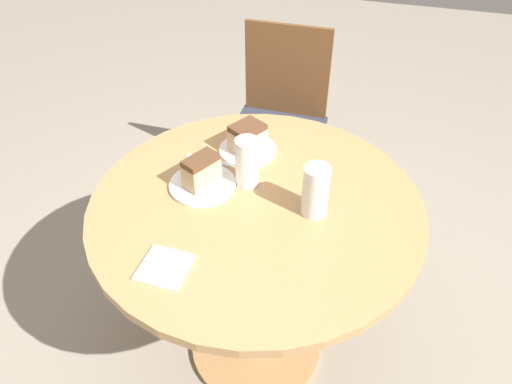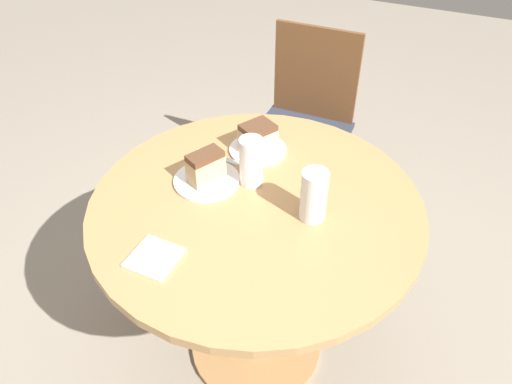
{
  "view_description": "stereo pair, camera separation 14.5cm",
  "coord_description": "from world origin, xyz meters",
  "px_view_note": "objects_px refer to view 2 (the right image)",
  "views": [
    {
      "loc": [
        0.3,
        -1.07,
        1.74
      ],
      "look_at": [
        0.0,
        0.0,
        0.8
      ],
      "focal_mm": 35.0,
      "sensor_mm": 36.0,
      "label": 1
    },
    {
      "loc": [
        0.44,
        -1.02,
        1.74
      ],
      "look_at": [
        0.0,
        0.0,
        0.8
      ],
      "focal_mm": 35.0,
      "sensor_mm": 36.0,
      "label": 2
    }
  ],
  "objects_px": {
    "cake_slice_near": "(206,167)",
    "glass_water": "(313,198)",
    "plate_far": "(258,150)",
    "glass_lemonade": "(251,164)",
    "cake_slice_far": "(258,137)",
    "plate_near": "(207,180)",
    "chair": "(303,127)"
  },
  "relations": [
    {
      "from": "chair",
      "to": "plate_near",
      "type": "height_order",
      "value": "chair"
    },
    {
      "from": "chair",
      "to": "cake_slice_near",
      "type": "bearing_deg",
      "value": -92.69
    },
    {
      "from": "chair",
      "to": "plate_far",
      "type": "bearing_deg",
      "value": -86.18
    },
    {
      "from": "chair",
      "to": "plate_near",
      "type": "distance_m",
      "value": 0.88
    },
    {
      "from": "plate_far",
      "to": "glass_water",
      "type": "relative_size",
      "value": 1.21
    },
    {
      "from": "chair",
      "to": "glass_water",
      "type": "bearing_deg",
      "value": -69.97
    },
    {
      "from": "glass_lemonade",
      "to": "plate_near",
      "type": "bearing_deg",
      "value": -157.59
    },
    {
      "from": "cake_slice_near",
      "to": "glass_water",
      "type": "bearing_deg",
      "value": -3.79
    },
    {
      "from": "cake_slice_far",
      "to": "glass_lemonade",
      "type": "xyz_separation_m",
      "value": [
        0.05,
        -0.16,
        0.01
      ]
    },
    {
      "from": "glass_lemonade",
      "to": "chair",
      "type": "bearing_deg",
      "value": 96.08
    },
    {
      "from": "chair",
      "to": "glass_lemonade",
      "type": "height_order",
      "value": "glass_lemonade"
    },
    {
      "from": "chair",
      "to": "plate_far",
      "type": "height_order",
      "value": "chair"
    },
    {
      "from": "cake_slice_far",
      "to": "chair",
      "type": "bearing_deg",
      "value": 93.43
    },
    {
      "from": "cake_slice_near",
      "to": "glass_lemonade",
      "type": "height_order",
      "value": "glass_lemonade"
    },
    {
      "from": "chair",
      "to": "plate_near",
      "type": "xyz_separation_m",
      "value": [
        -0.05,
        -0.83,
        0.29
      ]
    },
    {
      "from": "plate_near",
      "to": "cake_slice_far",
      "type": "distance_m",
      "value": 0.23
    },
    {
      "from": "chair",
      "to": "plate_far",
      "type": "xyz_separation_m",
      "value": [
        0.04,
        -0.62,
        0.29
      ]
    },
    {
      "from": "plate_far",
      "to": "cake_slice_near",
      "type": "height_order",
      "value": "cake_slice_near"
    },
    {
      "from": "plate_near",
      "to": "cake_slice_far",
      "type": "relative_size",
      "value": 1.54
    },
    {
      "from": "glass_water",
      "to": "glass_lemonade",
      "type": "bearing_deg",
      "value": 161.13
    },
    {
      "from": "plate_far",
      "to": "cake_slice_near",
      "type": "distance_m",
      "value": 0.24
    },
    {
      "from": "cake_slice_far",
      "to": "glass_water",
      "type": "xyz_separation_m",
      "value": [
        0.27,
        -0.24,
        0.02
      ]
    },
    {
      "from": "plate_near",
      "to": "cake_slice_far",
      "type": "bearing_deg",
      "value": 68.95
    },
    {
      "from": "plate_near",
      "to": "glass_water",
      "type": "relative_size",
      "value": 1.3
    },
    {
      "from": "chair",
      "to": "plate_near",
      "type": "relative_size",
      "value": 4.34
    },
    {
      "from": "plate_near",
      "to": "plate_far",
      "type": "height_order",
      "value": "same"
    },
    {
      "from": "glass_water",
      "to": "chair",
      "type": "bearing_deg",
      "value": 109.63
    },
    {
      "from": "glass_lemonade",
      "to": "glass_water",
      "type": "xyz_separation_m",
      "value": [
        0.22,
        -0.08,
        0.0
      ]
    },
    {
      "from": "plate_near",
      "to": "chair",
      "type": "bearing_deg",
      "value": 86.91
    },
    {
      "from": "plate_near",
      "to": "glass_water",
      "type": "bearing_deg",
      "value": -3.79
    },
    {
      "from": "cake_slice_far",
      "to": "glass_water",
      "type": "relative_size",
      "value": 0.84
    },
    {
      "from": "cake_slice_near",
      "to": "glass_water",
      "type": "relative_size",
      "value": 0.79
    }
  ]
}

